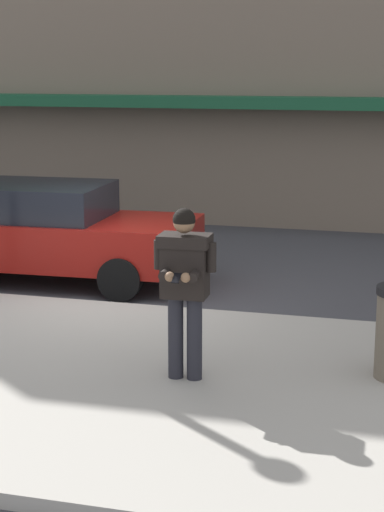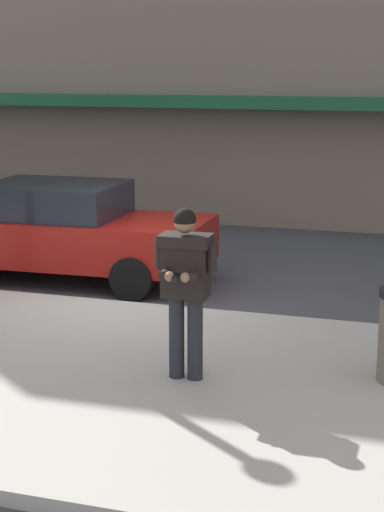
{
  "view_description": "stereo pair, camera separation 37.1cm",
  "coord_description": "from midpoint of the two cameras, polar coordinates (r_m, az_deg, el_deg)",
  "views": [
    {
      "loc": [
        4.19,
        -10.89,
        3.35
      ],
      "look_at": [
        2.03,
        -2.92,
        1.49
      ],
      "focal_mm": 60.0,
      "sensor_mm": 36.0,
      "label": 1
    },
    {
      "loc": [
        4.55,
        -10.79,
        3.35
      ],
      "look_at": [
        2.03,
        -2.92,
        1.49
      ],
      "focal_mm": 60.0,
      "sensor_mm": 36.0,
      "label": 2
    }
  ],
  "objects": [
    {
      "name": "ground_plane",
      "position": [
        12.16,
        -6.55,
        -3.4
      ],
      "size": [
        80.0,
        80.0,
        0.0
      ],
      "primitive_type": "plane",
      "color": "#3D3D42"
    },
    {
      "name": "sidewalk",
      "position": [
        9.27,
        -7.29,
        -8.14
      ],
      "size": [
        32.0,
        5.3,
        0.14
      ],
      "primitive_type": "cube",
      "color": "#A8A399",
      "rests_on": "ground"
    },
    {
      "name": "curb_paint_line",
      "position": [
        11.88,
        -1.97,
        -3.69
      ],
      "size": [
        28.0,
        0.12,
        0.01
      ],
      "primitive_type": "cube",
      "color": "silver",
      "rests_on": "ground"
    },
    {
      "name": "parked_sedan_mid",
      "position": [
        13.57,
        -10.29,
        1.6
      ],
      "size": [
        4.56,
        2.04,
        1.54
      ],
      "color": "maroon",
      "rests_on": "ground"
    },
    {
      "name": "man_texting_on_phone",
      "position": [
        8.69,
        -1.72,
        -1.29
      ],
      "size": [
        0.65,
        0.59,
        1.81
      ],
      "color": "#23232B",
      "rests_on": "sidewalk"
    }
  ]
}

